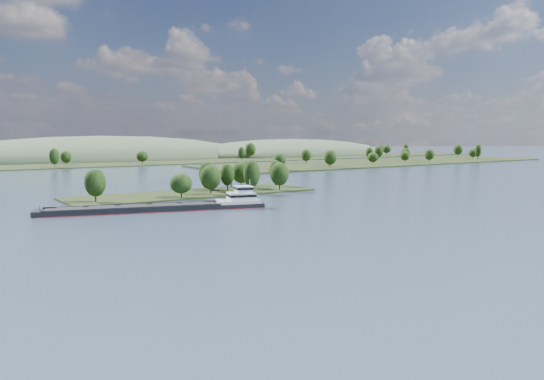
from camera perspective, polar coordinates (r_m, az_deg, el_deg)
ground at (r=163.14m, az=0.88°, el=-2.49°), size 1800.00×1800.00×0.00m
tree_island at (r=215.68m, az=-6.68°, el=0.72°), size 100.00×30.07×14.53m
right_bank at (r=450.14m, az=11.88°, el=3.01°), size 320.00×90.00×15.45m
back_shoreline at (r=424.84m, az=-20.34°, el=2.54°), size 900.00×60.00×16.02m
hill_east at (r=597.76m, az=1.96°, el=3.79°), size 260.00×140.00×36.00m
hill_west at (r=534.78m, az=-17.64°, el=3.23°), size 320.00×160.00×44.00m
cargo_barge at (r=172.21m, az=-10.86°, el=-1.73°), size 70.41×27.80×9.59m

